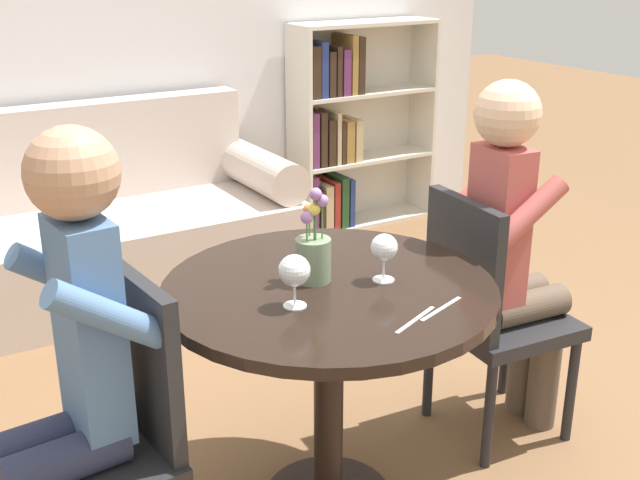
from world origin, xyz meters
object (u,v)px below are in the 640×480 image
object	(u,v)px
person_right	(513,251)
wine_glass_right	(384,249)
wine_glass_left	(294,272)
chair_left	(106,433)
chair_right	(488,308)
couch	(121,230)
bookshelf_right	(344,128)
person_left	(65,371)
flower_vase	(313,252)

from	to	relation	value
person_right	wine_glass_right	world-z (taller)	person_right
wine_glass_left	chair_left	bearing A→B (deg)	172.22
person_right	chair_right	bearing A→B (deg)	86.71
person_right	wine_glass_left	distance (m)	0.94
couch	bookshelf_right	distance (m)	1.55
wine_glass_left	wine_glass_right	world-z (taller)	wine_glass_left
person_right	person_left	bearing A→B (deg)	96.91
person_left	chair_left	bearing A→B (deg)	93.27
couch	person_right	xyz separation A→B (m)	(0.76, -1.95, 0.38)
wine_glass_left	flower_vase	xyz separation A→B (m)	(0.13, 0.13, -0.01)
chair_right	person_right	bearing A→B (deg)	-93.29
bookshelf_right	flower_vase	world-z (taller)	bookshelf_right
wine_glass_left	wine_glass_right	size ratio (longest dim) A/B	1.04
person_right	wine_glass_right	size ratio (longest dim) A/B	8.98
wine_glass_left	bookshelf_right	bearing A→B (deg)	54.54
person_left	wine_glass_right	world-z (taller)	person_left
person_left	wine_glass_left	bearing A→B (deg)	79.77
person_right	wine_glass_left	bearing A→B (deg)	102.04
chair_right	wine_glass_left	bearing A→B (deg)	103.58
couch	person_left	size ratio (longest dim) A/B	1.35
bookshelf_right	person_right	world-z (taller)	person_right
bookshelf_right	wine_glass_left	bearing A→B (deg)	-125.46
couch	chair_left	xyz separation A→B (m)	(-0.68, -1.99, 0.18)
chair_left	person_left	bearing A→B (deg)	-86.73
couch	wine_glass_right	bearing A→B (deg)	-85.79
couch	person_left	bearing A→B (deg)	-110.74
chair_right	person_left	distance (m)	1.45
bookshelf_right	person_left	size ratio (longest dim) A/B	0.96
bookshelf_right	flower_vase	size ratio (longest dim) A/B	4.41
flower_vase	couch	bearing A→B (deg)	89.32
person_left	person_right	bearing A→B (deg)	87.61
person_right	flower_vase	distance (m)	0.80
person_right	couch	bearing A→B (deg)	26.05
chair_right	flower_vase	world-z (taller)	flower_vase
couch	bookshelf_right	xyz separation A→B (m)	(1.50, 0.26, 0.30)
chair_left	wine_glass_left	distance (m)	0.64
chair_left	person_left	xyz separation A→B (m)	(-0.08, -0.01, 0.21)
wine_glass_left	flower_vase	size ratio (longest dim) A/B	0.52
chair_right	person_left	world-z (taller)	person_left
couch	bookshelf_right	world-z (taller)	bookshelf_right
wine_glass_right	flower_vase	size ratio (longest dim) A/B	0.50
flower_vase	bookshelf_right	bearing A→B (deg)	55.29
flower_vase	wine_glass_right	bearing A→B (deg)	-31.37
chair_left	couch	bearing A→B (deg)	156.68
flower_vase	chair_right	bearing A→B (deg)	0.24
couch	person_left	distance (m)	2.18
couch	flower_vase	xyz separation A→B (m)	(-0.02, -1.94, 0.53)
chair_right	person_right	distance (m)	0.21
wine_glass_left	wine_glass_right	xyz separation A→B (m)	(0.31, 0.02, -0.00)
couch	wine_glass_left	bearing A→B (deg)	-94.33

